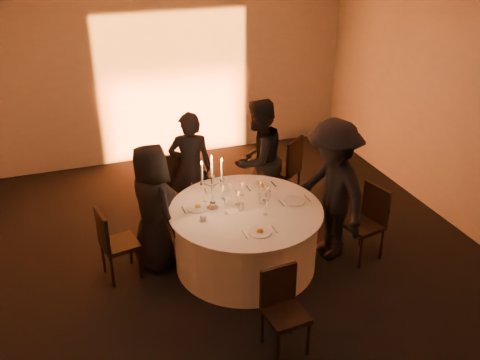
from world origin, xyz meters
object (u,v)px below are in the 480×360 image
object	(u,v)px
chair_right	(368,218)
guest_back_left	(191,168)
banquet_table	(246,237)
chair_back_left	(176,178)
chair_left	(113,241)
guest_right	(332,191)
chair_back_right	(287,166)
coffee_cup	(203,218)
guest_left	(153,208)
chair_front	(283,305)
guest_back_right	(258,160)
candelabra	(212,191)

from	to	relation	value
chair_right	guest_back_left	world-z (taller)	guest_back_left
banquet_table	guest_back_left	xyz separation A→B (m)	(-0.33, 1.23, 0.41)
chair_back_left	chair_right	world-z (taller)	chair_right
chair_left	chair_right	bearing A→B (deg)	-111.74
chair_right	guest_right	xyz separation A→B (m)	(-0.43, 0.18, 0.37)
chair_back_right	coffee_cup	size ratio (longest dim) A/B	9.05
guest_left	chair_back_left	bearing A→B (deg)	-43.98
chair_back_left	coffee_cup	xyz separation A→B (m)	(-0.07, -1.66, 0.30)
chair_front	guest_back_right	xyz separation A→B (m)	(0.70, 2.46, 0.36)
chair_left	coffee_cup	world-z (taller)	chair_left
chair_front	guest_back_left	distance (m)	2.64
coffee_cup	candelabra	world-z (taller)	candelabra
coffee_cup	chair_right	bearing A→B (deg)	-6.66
chair_left	chair_back_left	world-z (taller)	same
chair_back_right	candelabra	size ratio (longest dim) A/B	1.44
chair_right	banquet_table	bearing A→B (deg)	-115.29
chair_back_right	guest_right	xyz separation A→B (m)	(-0.08, -1.45, 0.33)
guest_back_left	chair_back_left	bearing A→B (deg)	-54.73
chair_back_left	guest_left	bearing A→B (deg)	80.75
guest_left	candelabra	size ratio (longest dim) A/B	2.27
chair_left	coffee_cup	size ratio (longest dim) A/B	8.14
guest_back_right	guest_back_left	bearing A→B (deg)	-37.65
chair_back_right	candelabra	xyz separation A→B (m)	(-1.48, -1.19, 0.45)
chair_right	guest_left	bearing A→B (deg)	-118.50
chair_front	guest_left	xyz separation A→B (m)	(-0.88, 1.75, 0.30)
banquet_table	chair_right	size ratio (longest dim) A/B	1.93
chair_back_left	candelabra	xyz separation A→B (m)	(0.10, -1.46, 0.51)
chair_back_right	guest_right	world-z (taller)	guest_right
chair_left	chair_back_left	size ratio (longest dim) A/B	1.00
guest_back_left	candelabra	bearing A→B (deg)	103.92
chair_back_left	chair_front	size ratio (longest dim) A/B	1.03
guest_back_right	candelabra	bearing A→B (deg)	17.56
banquet_table	chair_back_left	distance (m)	1.65
chair_back_right	guest_back_left	distance (m)	1.48
chair_front	coffee_cup	world-z (taller)	chair_front
chair_back_right	guest_back_right	xyz separation A→B (m)	(-0.55, -0.24, 0.28)
chair_left	guest_back_right	size ratio (longest dim) A/B	0.53
chair_back_left	chair_back_right	distance (m)	1.61
chair_back_right	chair_right	world-z (taller)	chair_back_right
guest_back_left	guest_back_right	xyz separation A→B (m)	(0.91, -0.15, 0.05)
chair_front	guest_right	world-z (taller)	guest_right
guest_left	coffee_cup	distance (m)	0.65
guest_left	chair_front	bearing A→B (deg)	-172.91
chair_back_right	chair_front	distance (m)	2.98
chair_left	candelabra	distance (m)	1.27
chair_back_right	coffee_cup	world-z (taller)	chair_back_right
chair_back_left	guest_right	bearing A→B (deg)	146.40
guest_back_right	guest_left	bearing A→B (deg)	-3.81
coffee_cup	chair_back_left	bearing A→B (deg)	87.66
chair_right	guest_back_right	bearing A→B (deg)	-160.35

